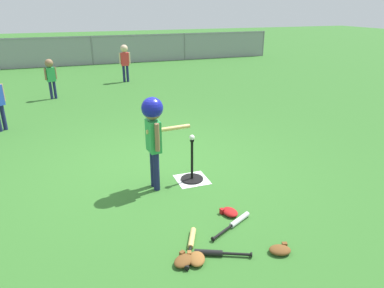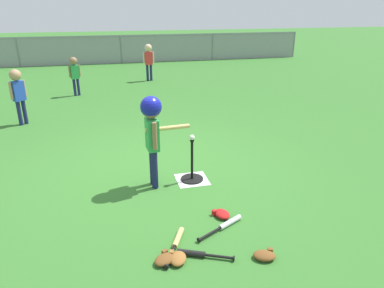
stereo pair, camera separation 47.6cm
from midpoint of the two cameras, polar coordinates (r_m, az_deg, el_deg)
name	(u,v)px [view 1 (the left image)]	position (r m, az deg, el deg)	size (l,w,h in m)	color
ground_plane	(159,167)	(5.50, -7.81, -3.71)	(60.00, 60.00, 0.00)	#336B28
home_plate	(192,179)	(5.07, -2.70, -5.80)	(0.44, 0.44, 0.01)	white
batting_tee	(192,174)	(5.03, -2.72, -4.91)	(0.32, 0.32, 0.61)	black
baseball_on_tee	(192,137)	(4.81, -2.83, 1.01)	(0.07, 0.07, 0.07)	white
batter_child	(153,125)	(4.56, -9.24, 3.00)	(0.65, 0.36, 1.27)	#191E4C
fielder_deep_left	(125,58)	(11.69, -12.00, 13.38)	(0.35, 0.23, 1.16)	#191E4C
fielder_near_right	(50,74)	(10.08, -23.18, 10.40)	(0.30, 0.21, 1.04)	#191E4C
spare_bat_silver	(236,222)	(4.11, 3.78, -12.57)	(0.61, 0.36, 0.06)	silver
spare_bat_wood	(191,242)	(3.82, -3.82, -15.60)	(0.32, 0.58, 0.06)	#DBB266
spare_bat_black	(215,253)	(3.67, -0.19, -17.29)	(0.55, 0.29, 0.06)	black
glove_by_plate	(196,259)	(3.61, -3.26, -18.11)	(0.22, 0.26, 0.07)	brown
glove_near_bats	(280,250)	(3.76, 10.41, -16.56)	(0.26, 0.22, 0.07)	brown
glove_tossed_aside	(230,212)	(4.28, 2.89, -10.99)	(0.21, 0.25, 0.07)	#B21919
glove_outfield_drop	(184,260)	(3.59, -5.37, -18.33)	(0.27, 0.25, 0.07)	brown
outfield_fence	(92,49)	(15.53, -16.73, 14.42)	(16.06, 0.06, 1.15)	slate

